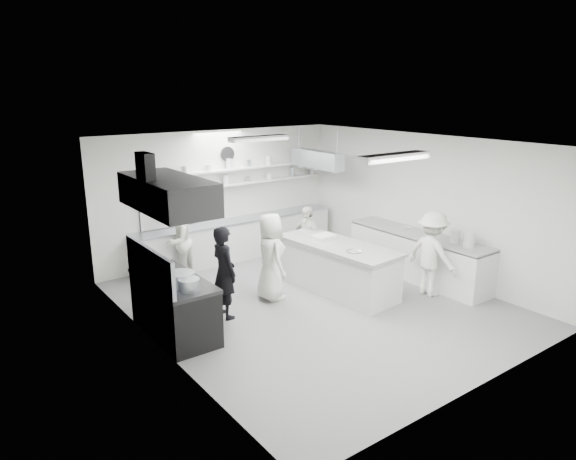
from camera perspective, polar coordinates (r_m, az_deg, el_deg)
floor at (r=9.87m, az=2.84°, el=-8.12°), size 6.00×7.00×0.02m
ceiling at (r=9.11m, az=3.09°, el=9.59°), size 6.00×7.00×0.02m
wall_back at (r=12.22m, az=-7.48°, el=3.79°), size 6.00×0.04×3.00m
wall_front at (r=7.15m, az=21.03°, el=-5.50°), size 6.00×0.04×3.00m
wall_left at (r=7.90m, az=-14.19°, el=-2.96°), size 0.04×7.00×3.00m
wall_right at (r=11.46m, az=14.69°, el=2.65°), size 0.04×7.00×3.00m
stove at (r=8.76m, az=-12.31°, el=-8.35°), size 0.80×1.80×0.90m
exhaust_hood at (r=8.20m, az=-13.06°, el=3.91°), size 0.85×2.00×0.50m
back_counter at (r=12.36m, az=-5.42°, el=-0.99°), size 5.00×0.60×0.92m
shelf_lower at (r=12.41m, az=-4.38°, el=5.23°), size 4.20×0.26×0.04m
shelf_upper at (r=12.35m, az=-4.42°, el=6.83°), size 4.20×0.26×0.04m
pass_through_window at (r=11.65m, az=-13.02°, el=2.71°), size 1.30×0.04×1.00m
wall_clock at (r=12.13m, az=-6.70°, el=8.28°), size 0.32×0.05×0.32m
right_counter at (r=11.34m, az=13.99°, el=-2.83°), size 0.74×3.30×0.94m
pot_rack at (r=12.29m, az=3.19°, el=7.75°), size 0.30×1.60×0.40m
light_fixture_front at (r=7.81m, az=11.54°, el=7.84°), size 1.30×0.25×0.10m
light_fixture_rear at (r=10.56m, az=-3.20°, el=10.00°), size 1.30×0.25×0.10m
prep_island at (r=10.37m, az=5.43°, el=-4.22°), size 1.14×2.57×0.92m
stove_pot at (r=8.27m, az=-11.61°, el=-5.40°), size 0.43×0.43×0.25m
cook_stove at (r=9.12m, az=-7.01°, el=-4.62°), size 0.40×0.60×1.65m
cook_back at (r=11.21m, az=-12.00°, el=-1.19°), size 0.98×0.95×1.59m
cook_island_left at (r=9.83m, az=-1.92°, el=-2.95°), size 0.66×0.90×1.67m
cook_island_right at (r=11.36m, az=2.09°, el=-0.98°), size 0.44×0.88×1.46m
cook_right at (r=10.37m, az=15.46°, el=-2.54°), size 0.63×1.08×1.66m
bowl_island_a at (r=9.75m, az=7.25°, el=-2.48°), size 0.28×0.28×0.07m
bowl_island_b at (r=10.44m, az=4.20°, el=-1.22°), size 0.25×0.25×0.06m
bowl_right at (r=11.57m, az=12.82°, el=0.16°), size 0.23×0.23×0.05m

